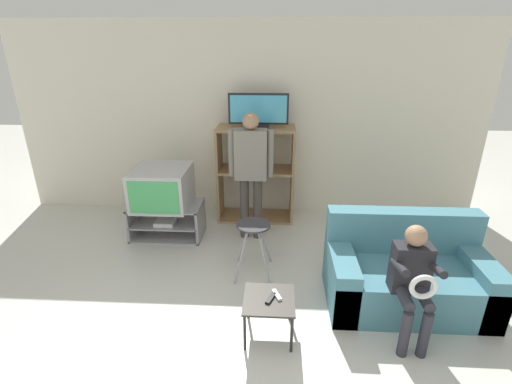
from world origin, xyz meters
The scene contains 12 objects.
wall_back centered at (0.00, 3.42, 1.30)m, with size 6.40×0.06×2.60m.
tv_stand centered at (-0.97, 2.54, 0.21)m, with size 0.89×0.51×0.43m.
television_main centered at (-0.99, 2.53, 0.67)m, with size 0.67×0.68×0.48m.
media_shelf centered at (0.13, 3.12, 0.66)m, with size 1.02×0.46×1.29m.
television_flat centered at (0.16, 3.13, 1.50)m, with size 0.77×0.20×0.43m.
folding_stool centered at (0.18, 1.77, 0.48)m, with size 0.39×0.45×0.59m.
snack_table centered at (0.36, 0.87, 0.32)m, with size 0.42×0.42×0.37m.
remote_control_black centered at (0.38, 0.86, 0.38)m, with size 0.04×0.14×0.02m, color black.
remote_control_white centered at (0.43, 0.91, 0.38)m, with size 0.04×0.14×0.02m, color silver.
couch centered at (1.64, 1.39, 0.28)m, with size 1.45×0.81×0.83m.
person_standing_adult centered at (0.10, 2.56, 0.96)m, with size 0.53×0.20×1.58m.
person_seated_child centered at (1.51, 0.92, 0.59)m, with size 0.33×0.43×1.00m.
Camera 1 is at (0.40, -1.62, 2.32)m, focal length 26.00 mm.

